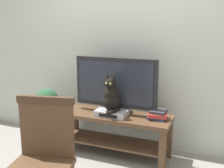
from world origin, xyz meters
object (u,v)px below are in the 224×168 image
object	(u,v)px
tv_stand	(114,126)
book_stack	(158,115)
media_box	(112,113)
cat	(112,97)
potted_plant	(47,109)
tv	(116,84)
wooden_chair	(42,153)

from	to	relation	value
tv_stand	book_stack	size ratio (longest dim) A/B	5.78
media_box	cat	world-z (taller)	cat
book_stack	potted_plant	bearing A→B (deg)	-179.31
media_box	cat	distance (m)	0.19
book_stack	tv	bearing A→B (deg)	177.44
media_box	book_stack	bearing A→B (deg)	9.59
book_stack	potted_plant	size ratio (longest dim) A/B	0.33
tv_stand	wooden_chair	xyz separation A→B (m)	(-0.10, -1.22, 0.20)
media_box	book_stack	world-z (taller)	book_stack
book_stack	cat	bearing A→B (deg)	-168.56
potted_plant	wooden_chair	bearing A→B (deg)	-56.05
media_box	tv_stand	bearing A→B (deg)	91.35
cat	book_stack	distance (m)	0.55
tv	media_box	distance (m)	0.33
media_box	potted_plant	bearing A→B (deg)	175.84
media_box	book_stack	distance (m)	0.51
cat	potted_plant	world-z (taller)	cat
book_stack	potted_plant	xyz separation A→B (m)	(-1.45, -0.02, -0.10)
wooden_chair	potted_plant	world-z (taller)	wooden_chair
tv	book_stack	xyz separation A→B (m)	(0.51, -0.02, -0.29)
tv	wooden_chair	bearing A→B (deg)	-94.67
wooden_chair	tv_stand	bearing A→B (deg)	85.11
tv	potted_plant	world-z (taller)	tv
media_box	cat	xyz separation A→B (m)	(0.00, -0.02, 0.19)
wooden_chair	book_stack	distance (m)	1.40
tv	media_box	xyz separation A→B (m)	(0.00, -0.11, -0.31)
tv	wooden_chair	world-z (taller)	tv
cat	media_box	bearing A→B (deg)	94.04
cat	wooden_chair	world-z (taller)	cat
tv	tv_stand	bearing A→B (deg)	-90.02
wooden_chair	media_box	bearing A→B (deg)	84.84
cat	wooden_chair	distance (m)	1.17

